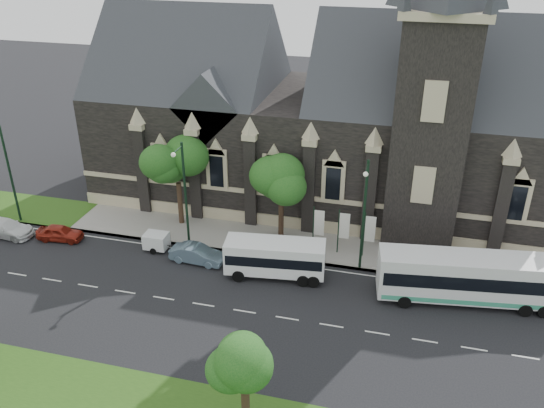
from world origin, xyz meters
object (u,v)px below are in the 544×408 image
(tree_park_east, at_px, (249,360))
(box_trailer, at_px, (156,241))
(tree_walk_right, at_px, (285,173))
(tour_coach, at_px, (469,278))
(shuttle_bus, at_px, (275,257))
(tree_walk_left, at_px, (180,163))
(banner_flag_left, at_px, (317,225))
(banner_flag_right, at_px, (368,231))
(car_far_red, at_px, (60,233))
(banner_flag_center, at_px, (342,228))
(street_lamp_mid, at_px, (184,190))
(sedan, at_px, (197,254))
(street_lamp_far, at_px, (7,170))
(street_lamp_near, at_px, (364,211))
(car_far_white, at_px, (5,228))

(tree_park_east, bearing_deg, box_trailer, 129.12)
(tree_park_east, distance_m, tree_walk_right, 20.29)
(tour_coach, relative_size, box_trailer, 4.63)
(shuttle_bus, bearing_deg, tree_walk_left, 141.61)
(banner_flag_left, bearing_deg, banner_flag_right, 0.00)
(tour_coach, xyz_separation_m, shuttle_bus, (-13.70, -0.25, -0.31))
(car_far_red, bearing_deg, shuttle_bus, -97.89)
(tree_walk_right, bearing_deg, tour_coach, -21.42)
(tree_walk_right, height_order, banner_flag_left, tree_walk_right)
(tree_walk_right, distance_m, banner_flag_center, 6.36)
(box_trailer, relative_size, car_far_red, 0.71)
(street_lamp_mid, xyz_separation_m, tour_coach, (21.65, -2.04, -3.16))
(banner_flag_right, bearing_deg, car_far_red, -171.79)
(banner_flag_center, distance_m, car_far_red, 23.36)
(tour_coach, bearing_deg, tree_walk_left, 158.62)
(tree_park_east, distance_m, banner_flag_center, 18.58)
(box_trailer, xyz_separation_m, car_far_red, (-8.47, -0.57, -0.17))
(sedan, bearing_deg, shuttle_bus, -89.39)
(tour_coach, relative_size, sedan, 2.93)
(tree_park_east, bearing_deg, street_lamp_far, 147.90)
(street_lamp_near, relative_size, banner_flag_left, 2.25)
(street_lamp_near, bearing_deg, banner_flag_right, 81.44)
(street_lamp_far, xyz_separation_m, shuttle_bus, (23.95, -2.30, -3.46))
(banner_flag_center, bearing_deg, tree_park_east, -96.57)
(shuttle_bus, bearing_deg, car_far_red, 171.01)
(tree_walk_left, relative_size, banner_flag_center, 1.91)
(banner_flag_center, height_order, banner_flag_right, same)
(banner_flag_center, distance_m, banner_flag_right, 2.00)
(banner_flag_right, distance_m, tour_coach, 8.37)
(car_far_white, bearing_deg, tour_coach, -88.61)
(box_trailer, height_order, car_far_white, box_trailer)
(banner_flag_left, bearing_deg, tree_park_east, -90.35)
(banner_flag_center, distance_m, tour_coach, 10.17)
(street_lamp_near, xyz_separation_m, tour_coach, (7.65, -2.04, -3.16))
(banner_flag_left, distance_m, box_trailer, 13.00)
(banner_flag_center, distance_m, shuttle_bus, 6.09)
(tree_walk_right, relative_size, box_trailer, 2.87)
(street_lamp_near, xyz_separation_m, banner_flag_right, (0.29, 1.91, -2.73))
(tree_walk_left, relative_size, street_lamp_mid, 0.85)
(tree_walk_right, bearing_deg, street_lamp_mid, -153.35)
(tree_walk_right, relative_size, banner_flag_right, 1.95)
(street_lamp_far, relative_size, banner_flag_center, 2.25)
(tree_walk_left, distance_m, street_lamp_mid, 4.08)
(banner_flag_left, bearing_deg, banner_flag_center, 0.00)
(street_lamp_near, distance_m, street_lamp_mid, 14.00)
(street_lamp_mid, xyz_separation_m, street_lamp_far, (-16.00, 0.00, 0.00))
(banner_flag_right, height_order, sedan, banner_flag_right)
(tour_coach, xyz_separation_m, car_far_red, (-32.37, 0.34, -1.30))
(banner_flag_center, bearing_deg, street_lamp_far, -176.14)
(street_lamp_near, distance_m, banner_flag_center, 3.74)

